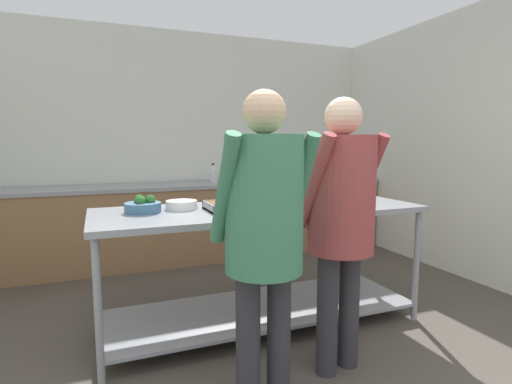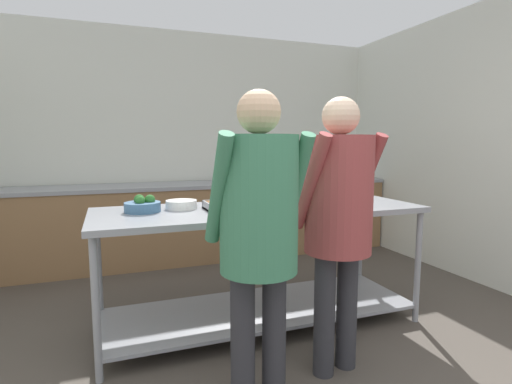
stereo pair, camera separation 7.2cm
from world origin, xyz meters
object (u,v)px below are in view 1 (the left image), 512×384
at_px(broccoli_bowl, 143,206).
at_px(guest_serving_right, 264,220).
at_px(plate_stack, 182,205).
at_px(guest_serving_left, 341,208).
at_px(serving_tray_roast, 238,206).
at_px(serving_tray_vegetables, 331,196).
at_px(water_bottle, 213,174).
at_px(sauce_pan, 280,195).

relative_size(broccoli_bowl, guest_serving_right, 0.15).
height_order(plate_stack, guest_serving_right, guest_serving_right).
bearing_deg(guest_serving_left, plate_stack, 130.94).
height_order(plate_stack, serving_tray_roast, plate_stack).
height_order(broccoli_bowl, plate_stack, broccoli_bowl).
bearing_deg(broccoli_bowl, plate_stack, 8.76).
relative_size(serving_tray_vegetables, guest_serving_left, 0.27).
bearing_deg(broccoli_bowl, serving_tray_roast, -10.07).
relative_size(broccoli_bowl, serving_tray_roast, 0.54).
xyz_separation_m(serving_tray_vegetables, guest_serving_left, (-0.52, -0.93, 0.07)).
height_order(guest_serving_right, water_bottle, guest_serving_right).
bearing_deg(water_bottle, broccoli_bowl, -118.82).
xyz_separation_m(sauce_pan, water_bottle, (-0.10, 1.63, 0.06)).
bearing_deg(water_bottle, plate_stack, -112.34).
relative_size(plate_stack, guest_serving_left, 0.14).
distance_m(sauce_pan, guest_serving_right, 1.30).
bearing_deg(water_bottle, serving_tray_roast, -100.42).
xyz_separation_m(serving_tray_roast, serving_tray_vegetables, (0.90, 0.22, -0.00)).
height_order(serving_tray_roast, guest_serving_left, guest_serving_left).
bearing_deg(plate_stack, broccoli_bowl, -171.24).
bearing_deg(guest_serving_right, plate_stack, 101.18).
relative_size(broccoli_bowl, serving_tray_vegetables, 0.55).
xyz_separation_m(guest_serving_left, water_bottle, (-0.02, 2.61, 0.01)).
bearing_deg(serving_tray_vegetables, guest_serving_left, -119.38).
height_order(serving_tray_roast, guest_serving_right, guest_serving_right).
xyz_separation_m(serving_tray_roast, water_bottle, (0.35, 1.90, 0.08)).
height_order(serving_tray_roast, serving_tray_vegetables, same).
distance_m(plate_stack, guest_serving_right, 1.04).
height_order(sauce_pan, water_bottle, water_bottle).
bearing_deg(serving_tray_vegetables, water_bottle, 108.02).
relative_size(broccoli_bowl, plate_stack, 1.06).
bearing_deg(water_bottle, guest_serving_right, -100.61).
bearing_deg(broccoli_bowl, guest_serving_right, -64.40).
bearing_deg(sauce_pan, serving_tray_roast, -148.49).
xyz_separation_m(serving_tray_roast, sauce_pan, (0.45, 0.28, 0.02)).
relative_size(serving_tray_vegetables, guest_serving_right, 0.27).
distance_m(broccoli_bowl, guest_serving_right, 1.08).
xyz_separation_m(sauce_pan, serving_tray_vegetables, (0.44, -0.05, -0.02)).
bearing_deg(guest_serving_left, guest_serving_right, -163.77).
distance_m(serving_tray_roast, serving_tray_vegetables, 0.92).
xyz_separation_m(broccoli_bowl, serving_tray_vegetables, (1.53, 0.11, -0.02)).
relative_size(plate_stack, serving_tray_vegetables, 0.52).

